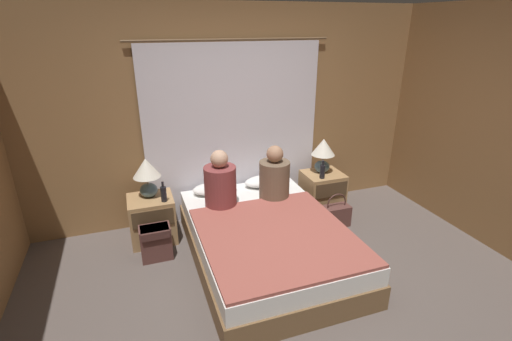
{
  "coord_description": "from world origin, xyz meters",
  "views": [
    {
      "loc": [
        -1.17,
        -2.25,
        2.29
      ],
      "look_at": [
        0.0,
        1.08,
        0.87
      ],
      "focal_mm": 26.0,
      "sensor_mm": 36.0,
      "label": 1
    }
  ],
  "objects_px": {
    "person_left_in_bed": "(220,184)",
    "handbag_on_floor": "(336,215)",
    "lamp_left": "(147,173)",
    "backpack_on_floor": "(156,241)",
    "lamp_right": "(323,152)",
    "pillow_right": "(266,181)",
    "bed": "(266,241)",
    "nightstand_left": "(152,219)",
    "pillow_left": "(215,188)",
    "nightstand_right": "(322,192)",
    "person_right_in_bed": "(274,177)",
    "beer_bottle_on_right_stand": "(322,171)",
    "beer_bottle_on_left_stand": "(164,194)"
  },
  "relations": [
    {
      "from": "person_left_in_bed",
      "to": "handbag_on_floor",
      "type": "xyz_separation_m",
      "value": [
        1.36,
        -0.16,
        -0.54
      ]
    },
    {
      "from": "lamp_left",
      "to": "backpack_on_floor",
      "type": "distance_m",
      "value": 0.72
    },
    {
      "from": "lamp_right",
      "to": "person_left_in_bed",
      "type": "bearing_deg",
      "value": -167.99
    },
    {
      "from": "pillow_right",
      "to": "handbag_on_floor",
      "type": "height_order",
      "value": "pillow_right"
    },
    {
      "from": "bed",
      "to": "nightstand_left",
      "type": "distance_m",
      "value": 1.31
    },
    {
      "from": "lamp_left",
      "to": "lamp_right",
      "type": "bearing_deg",
      "value": 0.0
    },
    {
      "from": "pillow_left",
      "to": "backpack_on_floor",
      "type": "distance_m",
      "value": 0.93
    },
    {
      "from": "nightstand_left",
      "to": "nightstand_right",
      "type": "bearing_deg",
      "value": 0.0
    },
    {
      "from": "nightstand_right",
      "to": "person_right_in_bed",
      "type": "height_order",
      "value": "person_right_in_bed"
    },
    {
      "from": "pillow_right",
      "to": "backpack_on_floor",
      "type": "xyz_separation_m",
      "value": [
        -1.38,
        -0.48,
        -0.27
      ]
    },
    {
      "from": "pillow_left",
      "to": "lamp_left",
      "type": "bearing_deg",
      "value": -176.38
    },
    {
      "from": "bed",
      "to": "nightstand_right",
      "type": "distance_m",
      "value": 1.31
    },
    {
      "from": "lamp_left",
      "to": "beer_bottle_on_right_stand",
      "type": "height_order",
      "value": "lamp_left"
    },
    {
      "from": "beer_bottle_on_left_stand",
      "to": "handbag_on_floor",
      "type": "height_order",
      "value": "beer_bottle_on_left_stand"
    },
    {
      "from": "pillow_right",
      "to": "lamp_right",
      "type": "bearing_deg",
      "value": -3.62
    },
    {
      "from": "person_left_in_bed",
      "to": "backpack_on_floor",
      "type": "height_order",
      "value": "person_left_in_bed"
    },
    {
      "from": "pillow_right",
      "to": "handbag_on_floor",
      "type": "bearing_deg",
      "value": -35.63
    },
    {
      "from": "pillow_right",
      "to": "person_right_in_bed",
      "type": "distance_m",
      "value": 0.39
    },
    {
      "from": "nightstand_right",
      "to": "person_right_in_bed",
      "type": "distance_m",
      "value": 0.91
    },
    {
      "from": "nightstand_right",
      "to": "handbag_on_floor",
      "type": "distance_m",
      "value": 0.43
    },
    {
      "from": "beer_bottle_on_left_stand",
      "to": "lamp_right",
      "type": "bearing_deg",
      "value": 4.98
    },
    {
      "from": "pillow_right",
      "to": "bed",
      "type": "bearing_deg",
      "value": -110.2
    },
    {
      "from": "bed",
      "to": "person_right_in_bed",
      "type": "bearing_deg",
      "value": 60.63
    },
    {
      "from": "nightstand_left",
      "to": "lamp_right",
      "type": "height_order",
      "value": "lamp_right"
    },
    {
      "from": "person_left_in_bed",
      "to": "person_right_in_bed",
      "type": "distance_m",
      "value": 0.62
    },
    {
      "from": "backpack_on_floor",
      "to": "beer_bottle_on_right_stand",
      "type": "bearing_deg",
      "value": 7.22
    },
    {
      "from": "pillow_right",
      "to": "beer_bottle_on_right_stand",
      "type": "bearing_deg",
      "value": -18.56
    },
    {
      "from": "pillow_left",
      "to": "beer_bottle_on_right_stand",
      "type": "relative_size",
      "value": 2.3
    },
    {
      "from": "beer_bottle_on_left_stand",
      "to": "bed",
      "type": "bearing_deg",
      "value": -34.83
    },
    {
      "from": "nightstand_right",
      "to": "beer_bottle_on_right_stand",
      "type": "bearing_deg",
      "value": -125.89
    },
    {
      "from": "person_right_in_bed",
      "to": "handbag_on_floor",
      "type": "xyz_separation_m",
      "value": [
        0.73,
        -0.16,
        -0.53
      ]
    },
    {
      "from": "nightstand_right",
      "to": "person_left_in_bed",
      "type": "xyz_separation_m",
      "value": [
        -1.39,
        -0.25,
        0.42
      ]
    },
    {
      "from": "lamp_left",
      "to": "beer_bottle_on_left_stand",
      "type": "bearing_deg",
      "value": -50.9
    },
    {
      "from": "nightstand_right",
      "to": "handbag_on_floor",
      "type": "height_order",
      "value": "nightstand_right"
    },
    {
      "from": "nightstand_right",
      "to": "lamp_right",
      "type": "height_order",
      "value": "lamp_right"
    },
    {
      "from": "nightstand_left",
      "to": "nightstand_right",
      "type": "height_order",
      "value": "same"
    },
    {
      "from": "nightstand_left",
      "to": "handbag_on_floor",
      "type": "distance_m",
      "value": 2.13
    },
    {
      "from": "nightstand_right",
      "to": "person_right_in_bed",
      "type": "relative_size",
      "value": 0.83
    },
    {
      "from": "lamp_left",
      "to": "backpack_on_floor",
      "type": "relative_size",
      "value": 1.21
    },
    {
      "from": "lamp_right",
      "to": "beer_bottle_on_left_stand",
      "type": "relative_size",
      "value": 1.95
    },
    {
      "from": "beer_bottle_on_right_stand",
      "to": "person_left_in_bed",
      "type": "bearing_deg",
      "value": -174.58
    },
    {
      "from": "nightstand_right",
      "to": "person_right_in_bed",
      "type": "xyz_separation_m",
      "value": [
        -0.77,
        -0.25,
        0.41
      ]
    },
    {
      "from": "pillow_right",
      "to": "handbag_on_floor",
      "type": "xyz_separation_m",
      "value": [
        0.71,
        -0.51,
        -0.34
      ]
    },
    {
      "from": "pillow_right",
      "to": "person_right_in_bed",
      "type": "bearing_deg",
      "value": -94.27
    },
    {
      "from": "pillow_left",
      "to": "bed",
      "type": "bearing_deg",
      "value": -69.8
    },
    {
      "from": "pillow_left",
      "to": "nightstand_left",
      "type": "bearing_deg",
      "value": -172.65
    },
    {
      "from": "person_right_in_bed",
      "to": "pillow_left",
      "type": "bearing_deg",
      "value": 150.51
    },
    {
      "from": "handbag_on_floor",
      "to": "nightstand_left",
      "type": "bearing_deg",
      "value": 168.83
    },
    {
      "from": "nightstand_left",
      "to": "backpack_on_floor",
      "type": "bearing_deg",
      "value": -90.47
    },
    {
      "from": "lamp_left",
      "to": "beer_bottle_on_left_stand",
      "type": "relative_size",
      "value": 1.95
    }
  ]
}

